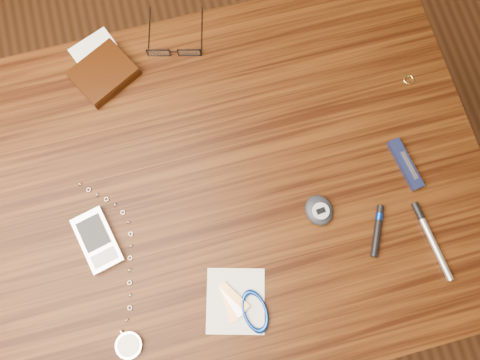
{
  "coord_description": "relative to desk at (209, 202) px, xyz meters",
  "views": [
    {
      "loc": [
        0.02,
        -0.18,
        1.56
      ],
      "look_at": [
        0.06,
        0.0,
        0.76
      ],
      "focal_mm": 35.0,
      "sensor_mm": 36.0,
      "label": 1
    }
  ],
  "objects": [
    {
      "name": "black_blue_pen",
      "position": [
        0.27,
        -0.14,
        0.11
      ],
      "size": [
        0.05,
        0.09,
        0.01
      ],
      "color": "black",
      "rests_on": "desk"
    },
    {
      "name": "pedometer",
      "position": [
        0.18,
        -0.09,
        0.11
      ],
      "size": [
        0.05,
        0.06,
        0.02
      ],
      "color": "black",
      "rests_on": "desk"
    },
    {
      "name": "pda_phone",
      "position": [
        -0.2,
        -0.04,
        0.11
      ],
      "size": [
        0.08,
        0.11,
        0.02
      ],
      "color": "silver",
      "rests_on": "desk"
    },
    {
      "name": "gold_ring",
      "position": [
        0.42,
        0.11,
        0.1
      ],
      "size": [
        0.02,
        0.02,
        0.0
      ],
      "primitive_type": "torus",
      "rotation": [
        0.0,
        0.0,
        0.11
      ],
      "color": "#E7D777",
      "rests_on": "desk"
    },
    {
      "name": "wallet_and_card",
      "position": [
        -0.13,
        0.26,
        0.11
      ],
      "size": [
        0.14,
        0.17,
        0.02
      ],
      "color": "black",
      "rests_on": "desk"
    },
    {
      "name": "notepad_keys",
      "position": [
        0.02,
        -0.21,
        0.11
      ],
      "size": [
        0.12,
        0.13,
        0.01
      ],
      "color": "white",
      "rests_on": "desk"
    },
    {
      "name": "pocket_watch",
      "position": [
        -0.18,
        -0.21,
        0.11
      ],
      "size": [
        0.08,
        0.31,
        0.01
      ],
      "color": "silver",
      "rests_on": "desk"
    },
    {
      "name": "ground",
      "position": [
        0.0,
        0.0,
        -0.65
      ],
      "size": [
        3.8,
        3.8,
        0.0
      ],
      "primitive_type": "plane",
      "color": "#472814",
      "rests_on": "ground"
    },
    {
      "name": "eyeglasses",
      "position": [
        0.01,
        0.28,
        0.11
      ],
      "size": [
        0.13,
        0.13,
        0.02
      ],
      "color": "black",
      "rests_on": "desk"
    },
    {
      "name": "desk",
      "position": [
        0.0,
        0.0,
        0.0
      ],
      "size": [
        1.0,
        0.7,
        0.75
      ],
      "color": "#371B08",
      "rests_on": "ground"
    },
    {
      "name": "pocket_knife",
      "position": [
        0.36,
        -0.04,
        0.11
      ],
      "size": [
        0.04,
        0.1,
        0.01
      ],
      "color": "#0F1433",
      "rests_on": "desk"
    },
    {
      "name": "silver_pen",
      "position": [
        0.35,
        -0.17,
        0.11
      ],
      "size": [
        0.03,
        0.14,
        0.01
      ],
      "color": "silver",
      "rests_on": "desk"
    }
  ]
}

